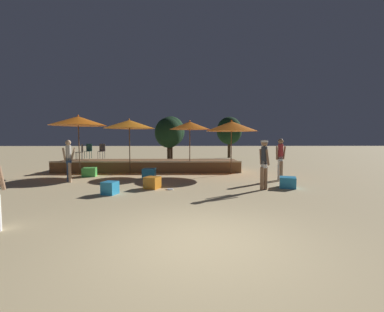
# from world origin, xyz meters

# --- Properties ---
(ground_plane) EXTENTS (120.00, 120.00, 0.00)m
(ground_plane) POSITION_xyz_m (0.00, 0.00, 0.00)
(ground_plane) COLOR #D1B784
(wooden_deck) EXTENTS (10.42, 2.58, 0.66)m
(wooden_deck) POSITION_xyz_m (-2.46, 10.61, 0.29)
(wooden_deck) COLOR brown
(wooden_deck) RESTS_ON ground
(patio_umbrella_0) EXTENTS (2.67, 2.67, 2.95)m
(patio_umbrella_0) POSITION_xyz_m (-3.29, 9.17, 2.65)
(patio_umbrella_0) COLOR brown
(patio_umbrella_0) RESTS_ON ground
(patio_umbrella_1) EXTENTS (2.20, 2.20, 2.88)m
(patio_umbrella_1) POSITION_xyz_m (-0.08, 9.42, 2.59)
(patio_umbrella_1) COLOR brown
(patio_umbrella_1) RESTS_ON ground
(patio_umbrella_2) EXTENTS (2.85, 2.85, 3.13)m
(patio_umbrella_2) POSITION_xyz_m (-5.91, 9.02, 2.81)
(patio_umbrella_2) COLOR brown
(patio_umbrella_2) RESTS_ON ground
(patio_umbrella_3) EXTENTS (2.72, 2.72, 2.87)m
(patio_umbrella_3) POSITION_xyz_m (2.11, 8.93, 2.53)
(patio_umbrella_3) COLOR brown
(patio_umbrella_3) RESTS_ON ground
(cube_seat_0) EXTENTS (0.76, 0.76, 0.41)m
(cube_seat_0) POSITION_xyz_m (3.65, 5.14, 0.21)
(cube_seat_0) COLOR #2D9EDB
(cube_seat_0) RESTS_ON ground
(cube_seat_1) EXTENTS (0.73, 0.73, 0.43)m
(cube_seat_1) POSITION_xyz_m (-5.12, 8.27, 0.22)
(cube_seat_1) COLOR #4CC651
(cube_seat_1) RESTS_ON ground
(cube_seat_2) EXTENTS (0.59, 0.59, 0.49)m
(cube_seat_2) POSITION_xyz_m (-2.01, 7.40, 0.24)
(cube_seat_2) COLOR #2D9EDB
(cube_seat_2) RESTS_ON ground
(cube_seat_3) EXTENTS (0.56, 0.56, 0.43)m
(cube_seat_3) POSITION_xyz_m (-2.85, 4.10, 0.22)
(cube_seat_3) COLOR #2D9EDB
(cube_seat_3) RESTS_ON ground
(cube_seat_4) EXTENTS (0.67, 0.67, 0.44)m
(cube_seat_4) POSITION_xyz_m (-1.55, 5.08, 0.22)
(cube_seat_4) COLOR orange
(cube_seat_4) RESTS_ON ground
(person_0) EXTENTS (0.46, 0.42, 1.83)m
(person_0) POSITION_xyz_m (-5.35, 6.57, 1.02)
(person_0) COLOR tan
(person_0) RESTS_ON ground
(person_1) EXTENTS (0.50, 0.31, 1.88)m
(person_1) POSITION_xyz_m (3.97, 6.85, 1.06)
(person_1) COLOR #997051
(person_1) RESTS_ON ground
(person_2) EXTENTS (0.30, 0.51, 1.83)m
(person_2) POSITION_xyz_m (2.60, 4.76, 1.06)
(person_2) COLOR #997051
(person_2) RESTS_ON ground
(bistro_chair_0) EXTENTS (0.40, 0.40, 0.90)m
(bistro_chair_0) POSITION_xyz_m (-5.39, 11.05, 1.21)
(bistro_chair_0) COLOR #47474C
(bistro_chair_0) RESTS_ON wooden_deck
(bistro_chair_1) EXTENTS (0.40, 0.40, 0.90)m
(bistro_chair_1) POSITION_xyz_m (-6.29, 11.33, 1.21)
(bistro_chair_1) COLOR #1E4C47
(bistro_chair_1) RESTS_ON wooden_deck
(bistro_chair_2) EXTENTS (0.48, 0.47, 0.90)m
(bistro_chair_2) POSITION_xyz_m (-6.27, 10.10, 1.21)
(bistro_chair_2) COLOR #47474C
(bistro_chair_2) RESTS_ON wooden_deck
(frisbee_disc) EXTENTS (0.26, 0.26, 0.03)m
(frisbee_disc) POSITION_xyz_m (-0.87, 4.85, 0.02)
(frisbee_disc) COLOR white
(frisbee_disc) RESTS_ON ground
(background_tree_0) EXTENTS (2.37, 2.37, 3.82)m
(background_tree_0) POSITION_xyz_m (-1.63, 18.09, 2.51)
(background_tree_0) COLOR #3D2B1C
(background_tree_0) RESTS_ON ground
(background_tree_1) EXTENTS (2.38, 2.38, 3.70)m
(background_tree_1) POSITION_xyz_m (-1.82, 17.67, 2.38)
(background_tree_1) COLOR #3D2B1C
(background_tree_1) RESTS_ON ground
(background_tree_2) EXTENTS (2.43, 2.43, 3.99)m
(background_tree_2) POSITION_xyz_m (3.89, 20.45, 2.64)
(background_tree_2) COLOR #3D2B1C
(background_tree_2) RESTS_ON ground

